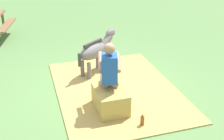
{
  "coord_description": "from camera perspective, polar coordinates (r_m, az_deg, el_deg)",
  "views": [
    {
      "loc": [
        -5.23,
        1.4,
        3.04
      ],
      "look_at": [
        -0.21,
        -0.13,
        0.55
      ],
      "focal_mm": 46.76,
      "sensor_mm": 36.0,
      "label": 1
    }
  ],
  "objects": [
    {
      "name": "person_seated",
      "position": [
        5.35,
        -0.55,
        -0.34
      ],
      "size": [
        0.71,
        0.52,
        1.31
      ],
      "color": "tan",
      "rests_on": "ground"
    },
    {
      "name": "hay_bale",
      "position": [
        5.45,
        -0.33,
        -5.82
      ],
      "size": [
        0.77,
        0.54,
        0.43
      ],
      "primitive_type": "cube",
      "color": "tan",
      "rests_on": "ground"
    },
    {
      "name": "hay_patch",
      "position": [
        6.22,
        0.79,
        -3.75
      ],
      "size": [
        3.37,
        2.47,
        0.02
      ],
      "primitive_type": "cube",
      "color": "tan",
      "rests_on": "ground"
    },
    {
      "name": "ground_plane",
      "position": [
        6.21,
        -1.69,
        -3.96
      ],
      "size": [
        24.0,
        24.0,
        0.0
      ],
      "primitive_type": "plane",
      "color": "#608C4C"
    },
    {
      "name": "pony_standing",
      "position": [
        6.75,
        -3.24,
        3.87
      ],
      "size": [
        0.95,
        1.15,
        0.93
      ],
      "color": "slate",
      "rests_on": "ground"
    },
    {
      "name": "soda_bottle",
      "position": [
        5.1,
        5.95,
        -9.73
      ],
      "size": [
        0.07,
        0.07,
        0.24
      ],
      "color": "brown",
      "rests_on": "ground"
    }
  ]
}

